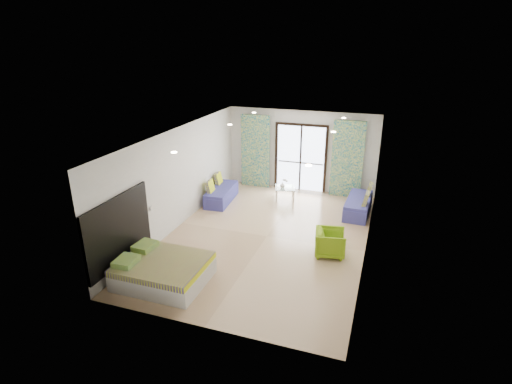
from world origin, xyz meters
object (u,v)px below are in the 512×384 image
(coffee_table, at_px, (285,189))
(armchair, at_px, (330,241))
(daybed_right, at_px, (359,205))
(bed, at_px, (163,270))
(daybed_left, at_px, (221,194))

(coffee_table, distance_m, armchair, 3.65)
(daybed_right, bearing_deg, bed, -123.48)
(daybed_right, distance_m, coffee_table, 2.39)
(coffee_table, height_order, armchair, coffee_table)
(daybed_right, relative_size, coffee_table, 2.22)
(bed, bearing_deg, coffee_table, 77.07)
(bed, xyz_separation_m, coffee_table, (1.23, 5.38, 0.10))
(daybed_left, distance_m, armchair, 4.44)
(armchair, bearing_deg, daybed_right, -19.41)
(daybed_left, distance_m, daybed_right, 4.25)
(daybed_right, xyz_separation_m, armchair, (-0.41, -2.73, 0.09))
(daybed_left, xyz_separation_m, armchair, (3.82, -2.27, 0.10))
(bed, xyz_separation_m, daybed_right, (3.59, 5.01, -0.00))
(bed, distance_m, daybed_left, 4.60)
(daybed_left, height_order, coffee_table, daybed_left)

